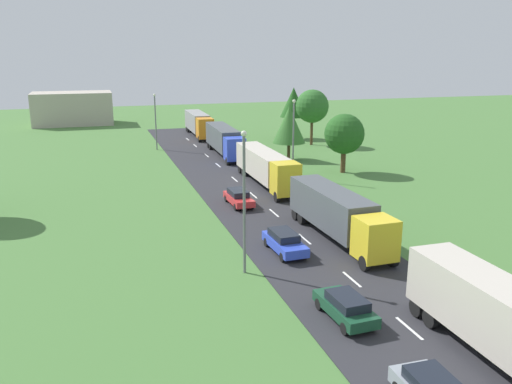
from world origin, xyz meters
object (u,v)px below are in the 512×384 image
object	(u,v)px
truck_second	(337,213)
truck_fourth	(224,139)
truck_third	(266,166)
lamppost_third	(293,135)
car_third	(346,306)
lamppost_second	(244,197)
tree_birch	(312,106)
truck_fifth	(199,123)
tree_elm	(294,102)
distant_building	(73,108)
truck_lead	(512,326)
car_fourth	(285,242)
tree_pine	(289,125)
lamppost_fourth	(156,119)
tree_oak	(344,134)
car_fifth	(239,197)

from	to	relation	value
truck_second	truck_fourth	distance (m)	35.27
truck_second	truck_third	world-z (taller)	truck_third
lamppost_third	car_third	bearing A→B (deg)	-106.22
lamppost_second	lamppost_third	distance (m)	26.65
lamppost_third	tree_birch	xyz separation A→B (m)	(10.75, 20.00, 0.94)
truck_fifth	truck_second	bearing A→B (deg)	-90.14
tree_elm	lamppost_third	bearing A→B (deg)	-111.18
lamppost_second	distant_building	distance (m)	79.79
tree_elm	truck_second	bearing A→B (deg)	-107.26
truck_third	truck_fifth	xyz separation A→B (m)	(-0.06, 35.35, 0.10)
truck_lead	car_fourth	distance (m)	17.02
distant_building	tree_pine	bearing A→B (deg)	-58.68
truck_lead	distant_building	bearing A→B (deg)	102.15
truck_fifth	lamppost_fourth	world-z (taller)	lamppost_fourth
tree_birch	tree_elm	world-z (taller)	tree_birch
truck_lead	lamppost_second	xyz separation A→B (m)	(-8.18, 13.86, 2.90)
truck_fifth	distant_building	world-z (taller)	distant_building
car_third	tree_oak	world-z (taller)	tree_oak
tree_elm	truck_fifth	bearing A→B (deg)	154.89
car_third	lamppost_fourth	xyz separation A→B (m)	(-3.15, 53.89, 3.66)
car_third	distant_building	size ratio (longest dim) A/B	0.29
truck_lead	truck_third	size ratio (longest dim) A/B	0.89
truck_third	tree_birch	size ratio (longest dim) A/B	1.74
truck_third	lamppost_third	distance (m)	5.20
truck_second	truck_fourth	bearing A→B (deg)	89.83
truck_second	tree_oak	xyz separation A→B (m)	(10.81, 20.84, 2.40)
distant_building	tree_oak	bearing A→B (deg)	-60.26
truck_fifth	tree_birch	xyz separation A→B (m)	(14.69, -13.24, 3.58)
truck_fifth	lamppost_second	world-z (taller)	lamppost_second
truck_third	lamppost_second	world-z (taller)	lamppost_second
lamppost_second	lamppost_third	size ratio (longest dim) A/B	1.05
truck_lead	tree_birch	bearing A→B (deg)	75.40
tree_pine	tree_birch	bearing A→B (deg)	53.17
lamppost_fourth	car_third	bearing A→B (deg)	-86.65
car_fifth	lamppost_second	size ratio (longest dim) A/B	0.50
truck_lead	car_fifth	size ratio (longest dim) A/B	2.82
truck_fourth	tree_oak	bearing A→B (deg)	-53.41
car_fourth	truck_fourth	bearing A→B (deg)	82.55
truck_third	tree_birch	world-z (taller)	tree_birch
truck_lead	truck_third	bearing A→B (deg)	89.46
lamppost_second	tree_elm	size ratio (longest dim) A/B	1.12
lamppost_second	tree_pine	bearing A→B (deg)	64.98
car_fifth	tree_oak	size ratio (longest dim) A/B	0.66
truck_fourth	lamppost_second	distance (m)	40.17
truck_lead	car_fourth	size ratio (longest dim) A/B	2.78
lamppost_second	lamppost_fourth	size ratio (longest dim) A/B	1.15
car_third	truck_lead	bearing A→B (deg)	-52.05
lamppost_fourth	tree_elm	world-z (taller)	tree_elm
truck_fourth	truck_fifth	distance (m)	17.66
distant_building	tree_elm	bearing A→B (deg)	-39.81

